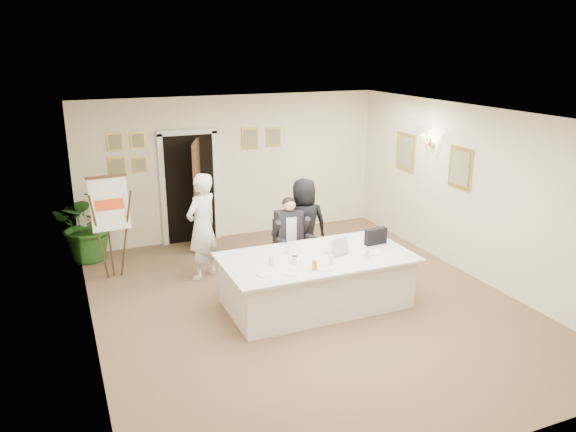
% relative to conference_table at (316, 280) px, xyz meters
% --- Properties ---
extents(floor, '(7.00, 7.00, 0.00)m').
position_rel_conference_table_xyz_m(floor, '(-0.12, 0.07, -0.39)').
color(floor, brown).
rests_on(floor, ground).
extents(ceiling, '(6.00, 7.00, 0.02)m').
position_rel_conference_table_xyz_m(ceiling, '(-0.12, 0.07, 2.41)').
color(ceiling, white).
rests_on(ceiling, wall_back).
extents(wall_back, '(6.00, 0.10, 2.80)m').
position_rel_conference_table_xyz_m(wall_back, '(-0.12, 3.57, 1.01)').
color(wall_back, beige).
rests_on(wall_back, floor).
extents(wall_front, '(6.00, 0.10, 2.80)m').
position_rel_conference_table_xyz_m(wall_front, '(-0.12, -3.43, 1.01)').
color(wall_front, beige).
rests_on(wall_front, floor).
extents(wall_left, '(0.10, 7.00, 2.80)m').
position_rel_conference_table_xyz_m(wall_left, '(-3.12, 0.07, 1.01)').
color(wall_left, beige).
rests_on(wall_left, floor).
extents(wall_right, '(0.10, 7.00, 2.80)m').
position_rel_conference_table_xyz_m(wall_right, '(2.88, 0.07, 1.01)').
color(wall_right, beige).
rests_on(wall_right, floor).
extents(doorway, '(1.14, 0.86, 2.20)m').
position_rel_conference_table_xyz_m(doorway, '(-1.00, 3.39, 0.65)').
color(doorway, black).
rests_on(doorway, floor).
extents(pictures_back_wall, '(3.40, 0.06, 0.80)m').
position_rel_conference_table_xyz_m(pictures_back_wall, '(-0.92, 3.54, 1.46)').
color(pictures_back_wall, gold).
rests_on(pictures_back_wall, wall_back).
extents(pictures_right_wall, '(0.06, 2.20, 0.80)m').
position_rel_conference_table_xyz_m(pictures_right_wall, '(2.85, 1.27, 1.36)').
color(pictures_right_wall, gold).
rests_on(pictures_right_wall, wall_right).
extents(wall_sconce, '(0.20, 0.30, 0.24)m').
position_rel_conference_table_xyz_m(wall_sconce, '(2.78, 1.27, 1.71)').
color(wall_sconce, gold).
rests_on(wall_sconce, wall_right).
extents(conference_table, '(2.76, 1.47, 0.78)m').
position_rel_conference_table_xyz_m(conference_table, '(0.00, 0.00, 0.00)').
color(conference_table, silver).
rests_on(conference_table, floor).
extents(seated_man, '(0.63, 0.67, 1.38)m').
position_rel_conference_table_xyz_m(seated_man, '(0.05, 1.13, 0.30)').
color(seated_man, black).
rests_on(seated_man, floor).
extents(flip_chart, '(0.61, 0.40, 1.71)m').
position_rel_conference_table_xyz_m(flip_chart, '(-2.64, 2.21, 0.40)').
color(flip_chart, '#3A1E12').
rests_on(flip_chart, floor).
extents(standing_man, '(0.77, 0.71, 1.77)m').
position_rel_conference_table_xyz_m(standing_man, '(-1.26, 1.67, 0.49)').
color(standing_man, white).
rests_on(standing_man, floor).
extents(standing_woman, '(0.86, 0.64, 1.61)m').
position_rel_conference_table_xyz_m(standing_woman, '(0.38, 1.30, 0.41)').
color(standing_woman, black).
rests_on(standing_woman, floor).
extents(potted_palm, '(1.34, 1.20, 1.35)m').
position_rel_conference_table_xyz_m(potted_palm, '(-2.92, 3.27, 0.28)').
color(potted_palm, '#1F571D').
rests_on(potted_palm, floor).
extents(laptop, '(0.40, 0.42, 0.28)m').
position_rel_conference_table_xyz_m(laptop, '(0.32, 0.01, 0.52)').
color(laptop, '#B7BABC').
rests_on(laptop, conference_table).
extents(laptop_bag, '(0.36, 0.12, 0.25)m').
position_rel_conference_table_xyz_m(laptop_bag, '(1.06, 0.12, 0.51)').
color(laptop_bag, black).
rests_on(laptop_bag, conference_table).
extents(paper_stack, '(0.32, 0.27, 0.03)m').
position_rel_conference_table_xyz_m(paper_stack, '(0.78, -0.21, 0.40)').
color(paper_stack, white).
rests_on(paper_stack, conference_table).
extents(plate_left, '(0.29, 0.29, 0.01)m').
position_rel_conference_table_xyz_m(plate_left, '(-0.93, -0.34, 0.39)').
color(plate_left, white).
rests_on(plate_left, conference_table).
extents(plate_mid, '(0.23, 0.23, 0.01)m').
position_rel_conference_table_xyz_m(plate_mid, '(-0.59, -0.46, 0.39)').
color(plate_mid, white).
rests_on(plate_mid, conference_table).
extents(plate_near, '(0.23, 0.23, 0.01)m').
position_rel_conference_table_xyz_m(plate_near, '(-0.10, -0.49, 0.39)').
color(plate_near, white).
rests_on(plate_near, conference_table).
extents(glass_a, '(0.07, 0.07, 0.14)m').
position_rel_conference_table_xyz_m(glass_a, '(-0.73, -0.07, 0.45)').
color(glass_a, silver).
rests_on(glass_a, conference_table).
extents(glass_b, '(0.08, 0.08, 0.14)m').
position_rel_conference_table_xyz_m(glass_b, '(0.05, -0.37, 0.45)').
color(glass_b, silver).
rests_on(glass_b, conference_table).
extents(glass_c, '(0.07, 0.07, 0.14)m').
position_rel_conference_table_xyz_m(glass_c, '(0.63, -0.36, 0.45)').
color(glass_c, silver).
rests_on(glass_c, conference_table).
extents(glass_d, '(0.07, 0.07, 0.14)m').
position_rel_conference_table_xyz_m(glass_d, '(-0.35, 0.24, 0.45)').
color(glass_d, silver).
rests_on(glass_d, conference_table).
extents(oj_glass, '(0.09, 0.09, 0.13)m').
position_rel_conference_table_xyz_m(oj_glass, '(-0.25, -0.45, 0.45)').
color(oj_glass, orange).
rests_on(oj_glass, conference_table).
extents(steel_jug, '(0.09, 0.09, 0.11)m').
position_rel_conference_table_xyz_m(steel_jug, '(-0.41, -0.14, 0.44)').
color(steel_jug, silver).
rests_on(steel_jug, conference_table).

